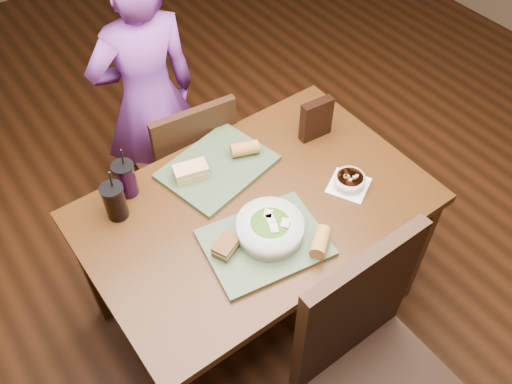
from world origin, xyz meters
TOP-DOWN VIEW (x-y plane):
  - ground at (0.00, 0.00)m, footprint 6.00×6.00m
  - dining_table at (0.00, 0.00)m, footprint 1.30×0.85m
  - chair_near at (-0.03, -0.68)m, footprint 0.47×0.47m
  - chair_far at (0.02, 0.55)m, footprint 0.43×0.43m
  - diner at (-0.00, 0.86)m, footprint 0.54×0.38m
  - tray_near at (-0.09, -0.17)m, footprint 0.47×0.39m
  - tray_far at (-0.01, 0.24)m, footprint 0.48×0.40m
  - salad_bowl at (-0.05, -0.16)m, footprint 0.24×0.24m
  - soup_bowl at (0.35, -0.14)m, footprint 0.20×0.20m
  - sandwich_near at (-0.22, -0.12)m, footprint 0.11×0.10m
  - sandwich_far at (-0.13, 0.25)m, footprint 0.15×0.10m
  - baguette_near at (0.06, -0.30)m, footprint 0.12×0.11m
  - baguette_far at (0.11, 0.23)m, footprint 0.13×0.09m
  - cup_cola at (-0.44, 0.26)m, footprint 0.09×0.09m
  - cup_berry at (-0.36, 0.34)m, footprint 0.08×0.08m
  - chip_bag at (0.43, 0.16)m, footprint 0.14×0.06m

SIDE VIEW (x-z plane):
  - ground at x=0.00m, z-range 0.00..0.00m
  - chair_far at x=0.02m, z-range 0.05..0.94m
  - chair_near at x=-0.03m, z-range 0.06..1.15m
  - dining_table at x=0.00m, z-range 0.28..1.03m
  - diner at x=0.00m, z-range 0.00..1.40m
  - tray_near at x=-0.09m, z-range 0.75..0.77m
  - tray_far at x=-0.01m, z-range 0.75..0.77m
  - soup_bowl at x=0.35m, z-range 0.75..0.81m
  - sandwich_near at x=-0.22m, z-range 0.77..0.81m
  - sandwich_far at x=-0.13m, z-range 0.77..0.82m
  - baguette_far at x=0.11m, z-range 0.77..0.82m
  - baguette_near at x=0.06m, z-range 0.77..0.82m
  - salad_bowl at x=-0.05m, z-range 0.77..0.85m
  - cup_berry at x=-0.36m, z-range 0.71..0.94m
  - cup_cola at x=-0.44m, z-range 0.71..0.94m
  - chip_bag at x=0.43m, z-range 0.75..0.93m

